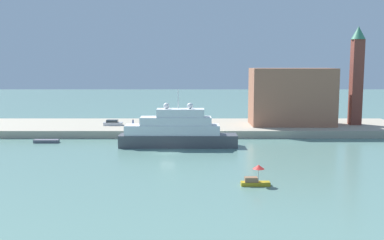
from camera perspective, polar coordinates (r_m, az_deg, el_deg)
name	(u,v)px	position (r m, az deg, el deg)	size (l,w,h in m)	color
ground	(167,153)	(82.40, -3.27, -4.25)	(400.00, 400.00, 0.00)	slate
quay_dock	(173,128)	(108.99, -2.50, -0.96)	(110.00, 22.30, 1.68)	#ADA38E
large_yacht	(175,132)	(88.30, -2.14, -1.50)	(23.21, 4.47, 11.34)	#4C4C51
small_motorboat	(254,178)	(61.40, 7.93, -7.34)	(3.92, 1.59, 2.86)	#B7991E
work_barge	(45,141)	(97.78, -18.21, -2.58)	(5.04, 1.60, 0.65)	#595966
harbor_building	(290,97)	(109.66, 12.43, 2.92)	(19.49, 10.06, 13.54)	#9E664C
bell_tower	(355,72)	(114.25, 20.10, 5.73)	(3.34, 3.34, 23.42)	brown
parked_car	(112,123)	(108.34, -10.20, -0.38)	(4.49, 1.78, 1.29)	silver
person_figure	(132,123)	(106.52, -7.68, -0.36)	(0.36, 0.36, 1.60)	#334C8C
mooring_bollard	(179,129)	(98.52, -1.65, -1.11)	(0.43, 0.43, 0.82)	black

